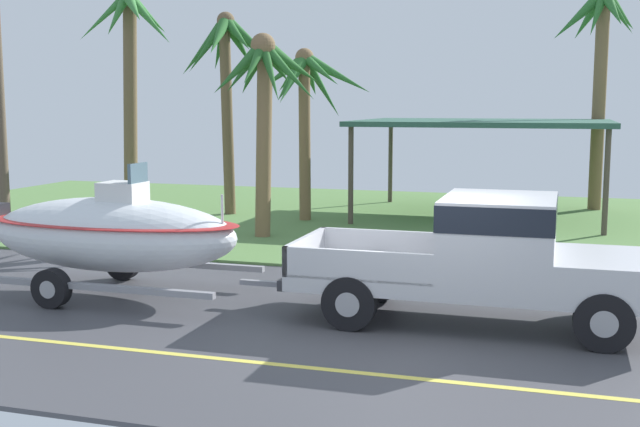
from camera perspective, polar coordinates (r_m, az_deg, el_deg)
name	(u,v)px	position (r m, az deg, el deg)	size (l,w,h in m)	color
ground	(478,240)	(19.73, 11.16, -1.89)	(36.00, 22.00, 0.11)	#424247
pickup_truck_towing	(496,255)	(12.11, 12.39, -2.88)	(5.54, 2.07, 1.92)	silver
boat_on_trailer	(111,233)	(14.16, -14.63, -1.37)	(5.84, 2.41, 2.29)	gray
carport_awning	(484,125)	(23.31, 11.58, 6.22)	(6.96, 5.54, 2.80)	#4C4238
palm_tree_near_left	(266,86)	(19.61, -3.90, 9.02)	(2.54, 2.59, 4.95)	brown
palm_tree_near_right	(306,89)	(22.15, -1.00, 8.85)	(3.46, 3.63, 4.76)	brown
palm_tree_mid	(130,45)	(26.01, -13.34, 11.60)	(2.99, 3.33, 6.93)	brown
palm_tree_far_left	(600,43)	(25.83, 19.30, 11.36)	(2.76, 3.08, 6.81)	brown
palm_tree_far_right	(228,58)	(23.40, -6.58, 10.91)	(3.19, 3.38, 5.85)	brown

